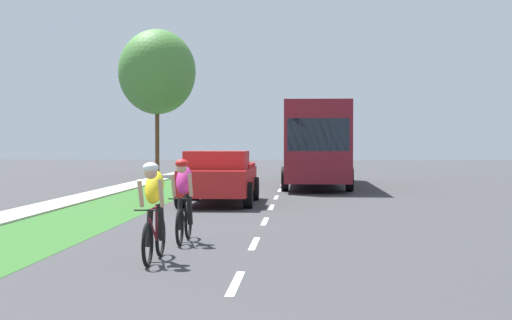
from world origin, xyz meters
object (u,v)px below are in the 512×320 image
(pickup_red, at_px, (219,177))
(bus_maroon, at_px, (316,141))
(cyclist_trailing, at_px, (184,200))
(street_tree_far, at_px, (157,72))
(cyclist_lead, at_px, (154,211))

(pickup_red, bearing_deg, bus_maroon, 72.92)
(cyclist_trailing, relative_size, street_tree_far, 0.21)
(cyclist_trailing, distance_m, pickup_red, 8.94)
(cyclist_trailing, xyz_separation_m, bus_maroon, (2.82, 19.09, 1.17))
(cyclist_trailing, bearing_deg, pickup_red, 91.92)
(pickup_red, xyz_separation_m, bus_maroon, (3.12, 10.16, 1.15))
(cyclist_lead, relative_size, street_tree_far, 0.21)
(street_tree_far, bearing_deg, cyclist_trailing, -78.14)
(cyclist_lead, distance_m, street_tree_far, 31.96)
(pickup_red, height_order, bus_maroon, bus_maroon)
(pickup_red, distance_m, bus_maroon, 10.69)
(street_tree_far, bearing_deg, bus_maroon, -47.20)
(cyclist_trailing, xyz_separation_m, pickup_red, (-0.30, 8.93, 0.02))
(pickup_red, height_order, street_tree_far, street_tree_far)
(street_tree_far, bearing_deg, cyclist_lead, -79.20)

